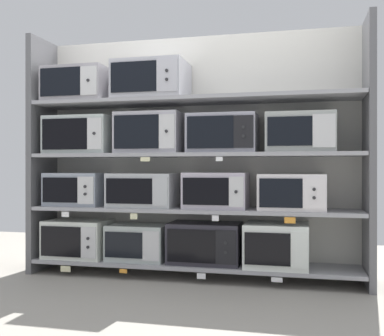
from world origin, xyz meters
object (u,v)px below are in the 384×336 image
microwave_2 (205,243)px  microwave_13 (151,81)px  microwave_7 (292,192)px  microwave_6 (216,190)px  microwave_10 (223,134)px  microwave_0 (79,238)px  microwave_1 (138,242)px  microwave_12 (79,86)px  microwave_11 (300,133)px  microwave_5 (144,190)px  microwave_8 (81,135)px  microwave_4 (77,189)px  microwave_3 (277,245)px  microwave_9 (150,133)px

microwave_2 → microwave_13: size_ratio=0.98×
microwave_2 → microwave_7: 0.80m
microwave_6 → microwave_10: microwave_10 is taller
microwave_6 → microwave_10: 0.45m
microwave_0 → microwave_13: (0.65, 0.00, 1.31)m
microwave_1 → microwave_13: microwave_13 is taller
microwave_12 → microwave_0: bearing=179.5°
microwave_12 → microwave_11: bearing=0.0°
microwave_2 → microwave_5: (-0.52, 0.00, 0.42)m
microwave_6 → microwave_2: bearing=-179.9°
microwave_10 → microwave_8: bearing=180.0°
microwave_6 → microwave_13: (-0.54, -0.00, 0.89)m
microwave_11 → microwave_13: microwave_13 is taller
microwave_5 → microwave_12: microwave_12 is taller
microwave_8 → microwave_13: size_ratio=0.97×
microwave_7 → microwave_5: bearing=180.0°
microwave_4 → microwave_12: bearing=-0.5°
microwave_10 → microwave_13: 0.74m
microwave_0 → microwave_6: bearing=0.0°
microwave_3 → microwave_5: 1.16m
microwave_2 → microwave_4: 1.19m
microwave_5 → microwave_9: (0.06, -0.00, 0.47)m
microwave_5 → microwave_12: 1.06m
microwave_3 → microwave_7: bearing=-0.1°
microwave_5 → microwave_6: 0.61m
microwave_2 → microwave_12: microwave_12 is taller
microwave_2 → microwave_9: microwave_9 is taller
microwave_5 → microwave_9: bearing=-0.3°
microwave_10 → microwave_9: bearing=180.0°
microwave_5 → microwave_10: (0.66, -0.00, 0.45)m
microwave_7 → microwave_3: bearing=179.9°
microwave_2 → microwave_6: (0.09, 0.00, 0.42)m
microwave_6 → microwave_10: (0.05, -0.00, 0.45)m
microwave_9 → microwave_10: size_ratio=0.99×
microwave_12 → microwave_13: 0.65m
microwave_10 → microwave_12: bearing=180.0°
microwave_6 → microwave_11: size_ratio=0.97×
microwave_7 → microwave_9: 1.23m
microwave_10 → microwave_0: bearing=180.0°
microwave_3 → microwave_12: microwave_12 is taller
microwave_2 → microwave_9: 1.00m
microwave_2 → microwave_13: (-0.45, 0.00, 1.31)m
microwave_13 → microwave_11: bearing=0.0°
microwave_9 → microwave_11: microwave_9 is taller
microwave_3 → microwave_4: 1.73m
microwave_5 → microwave_6: microwave_6 is taller
microwave_0 → microwave_3: bearing=0.0°
microwave_3 → microwave_13: 1.65m
microwave_1 → microwave_11: size_ratio=0.94×
microwave_0 → microwave_12: bearing=-0.5°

